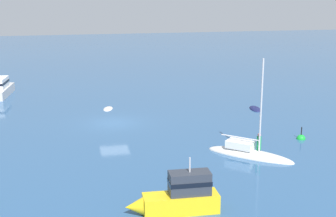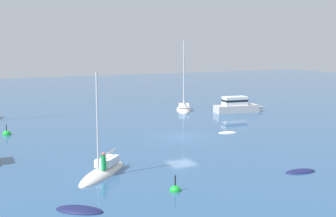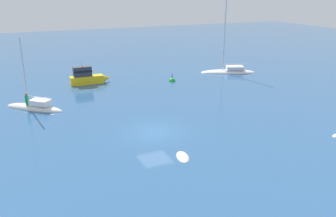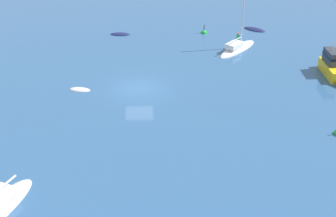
{
  "view_description": "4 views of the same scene",
  "coord_description": "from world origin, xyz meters",
  "px_view_note": "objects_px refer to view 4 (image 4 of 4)",
  "views": [
    {
      "loc": [
        -3.65,
        -40.79,
        11.68
      ],
      "look_at": [
        4.19,
        -3.03,
        1.86
      ],
      "focal_mm": 51.93,
      "sensor_mm": 36.0,
      "label": 1
    },
    {
      "loc": [
        38.36,
        -19.47,
        8.96
      ],
      "look_at": [
        -2.8,
        -0.08,
        2.38
      ],
      "focal_mm": 50.17,
      "sensor_mm": 36.0,
      "label": 2
    },
    {
      "loc": [
        9.96,
        24.83,
        11.18
      ],
      "look_at": [
        -1.67,
        -0.99,
        1.5
      ],
      "focal_mm": 37.45,
      "sensor_mm": 36.0,
      "label": 3
    },
    {
      "loc": [
        -35.71,
        -0.67,
        17.61
      ],
      "look_at": [
        -5.68,
        -2.27,
        1.02
      ],
      "focal_mm": 48.52,
      "sensor_mm": 36.0,
      "label": 4
    }
  ],
  "objects_px": {
    "tender": "(254,30)",
    "cabin_cruiser": "(333,66)",
    "ketch": "(237,49)",
    "skiff": "(80,90)",
    "mooring_buoy": "(204,33)",
    "rib": "(120,35)"
  },
  "relations": [
    {
      "from": "tender",
      "to": "cabin_cruiser",
      "type": "distance_m",
      "value": 13.72
    },
    {
      "from": "ketch",
      "to": "skiff",
      "type": "bearing_deg",
      "value": 161.29
    },
    {
      "from": "tender",
      "to": "mooring_buoy",
      "type": "bearing_deg",
      "value": -131.97
    },
    {
      "from": "rib",
      "to": "skiff",
      "type": "relative_size",
      "value": 1.19
    },
    {
      "from": "ketch",
      "to": "cabin_cruiser",
      "type": "height_order",
      "value": "ketch"
    },
    {
      "from": "tender",
      "to": "cabin_cruiser",
      "type": "bearing_deg",
      "value": -31.47
    },
    {
      "from": "rib",
      "to": "ketch",
      "type": "distance_m",
      "value": 13.55
    },
    {
      "from": "rib",
      "to": "mooring_buoy",
      "type": "relative_size",
      "value": 1.82
    },
    {
      "from": "ketch",
      "to": "skiff",
      "type": "distance_m",
      "value": 17.63
    },
    {
      "from": "skiff",
      "to": "cabin_cruiser",
      "type": "distance_m",
      "value": 22.99
    },
    {
      "from": "ketch",
      "to": "cabin_cruiser",
      "type": "relative_size",
      "value": 1.5
    },
    {
      "from": "cabin_cruiser",
      "to": "rib",
      "type": "bearing_deg",
      "value": -119.89
    },
    {
      "from": "tender",
      "to": "ketch",
      "type": "relative_size",
      "value": 0.38
    },
    {
      "from": "ketch",
      "to": "rib",
      "type": "bearing_deg",
      "value": 108.69
    },
    {
      "from": "tender",
      "to": "rib",
      "type": "bearing_deg",
      "value": -136.7
    },
    {
      "from": "rib",
      "to": "tender",
      "type": "height_order",
      "value": "tender"
    },
    {
      "from": "rib",
      "to": "ketch",
      "type": "height_order",
      "value": "ketch"
    },
    {
      "from": "tender",
      "to": "skiff",
      "type": "relative_size",
      "value": 1.4
    },
    {
      "from": "mooring_buoy",
      "to": "cabin_cruiser",
      "type": "bearing_deg",
      "value": -139.69
    },
    {
      "from": "rib",
      "to": "cabin_cruiser",
      "type": "distance_m",
      "value": 23.4
    },
    {
      "from": "tender",
      "to": "cabin_cruiser",
      "type": "relative_size",
      "value": 0.57
    },
    {
      "from": "ketch",
      "to": "mooring_buoy",
      "type": "relative_size",
      "value": 5.63
    }
  ]
}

